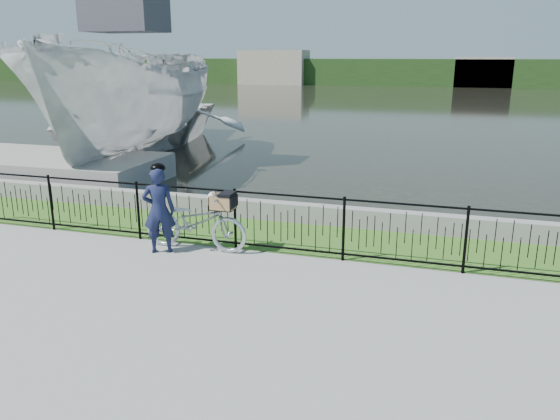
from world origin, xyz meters
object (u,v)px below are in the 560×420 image
(boat_near, at_px, (131,102))
(boat_far, at_px, (131,120))
(bicycle_rig, at_px, (196,221))
(cyclist, at_px, (159,209))

(boat_near, distance_m, boat_far, 4.38)
(bicycle_rig, xyz_separation_m, cyclist, (-0.56, -0.32, 0.28))
(boat_near, bearing_deg, cyclist, -55.74)
(boat_near, bearing_deg, boat_far, 122.83)
(cyclist, bearing_deg, bicycle_rig, 30.23)
(cyclist, distance_m, boat_far, 12.47)
(cyclist, height_order, boat_far, boat_far)
(bicycle_rig, relative_size, boat_near, 0.19)
(bicycle_rig, height_order, boat_far, boat_far)
(cyclist, xyz_separation_m, boat_near, (-4.62, 6.79, 1.25))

